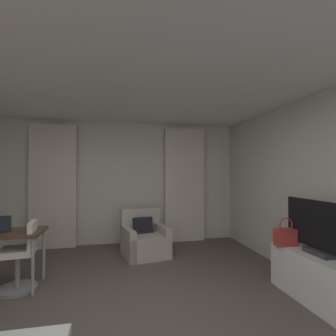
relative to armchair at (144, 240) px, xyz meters
The scene contains 10 objects.
ground_plane 2.17m from the armchair, 100.34° to the right, with size 12.00×12.00×0.00m, color #564C47.
wall_window 1.43m from the armchair, 112.78° to the left, with size 5.12×0.06×2.60m.
ceiling 3.19m from the armchair, 100.34° to the right, with size 5.12×6.12×0.06m, color white.
curtain_left_panel 2.16m from the armchair, 155.90° to the left, with size 0.90×0.06×2.50m.
curtain_right_panel 1.60m from the armchair, 38.51° to the left, with size 0.90×0.06×2.50m.
armchair is the anchor object (origin of this frame).
desk_chair 2.03m from the armchair, 148.52° to the right, with size 0.48×0.48×0.88m.
tv_console 2.84m from the armchair, 49.72° to the right, with size 0.50×1.30×0.56m.
tv_flatscreen 2.87m from the armchair, 49.08° to the right, with size 0.20×1.08×0.64m.
handbag_primary 2.44m from the armchair, 45.04° to the right, with size 0.30×0.14×0.37m.
Camera 1 is at (-0.14, -2.60, 1.53)m, focal length 27.31 mm.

